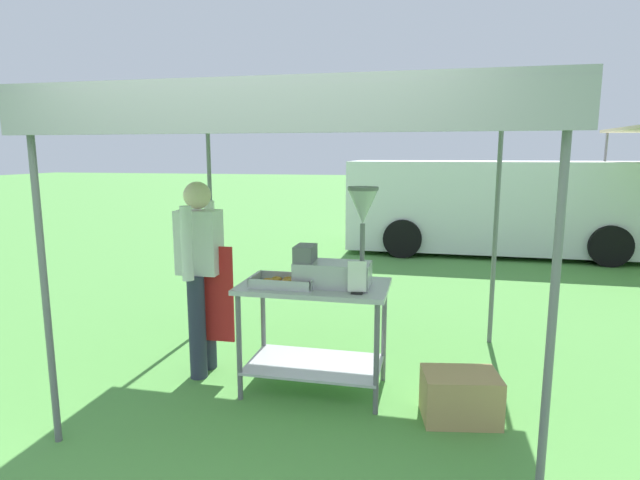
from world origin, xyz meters
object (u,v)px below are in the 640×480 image
at_px(stall_canopy, 317,111).
at_px(menu_sign, 357,280).
at_px(donut_cart, 314,315).
at_px(vendor, 201,268).
at_px(van_white, 497,205).
at_px(donut_tray, 285,283).
at_px(donut_fryer, 339,254).
at_px(supply_crate, 460,396).

relative_size(stall_canopy, menu_sign, 13.21).
bearing_deg(stall_canopy, donut_cart, -90.00).
height_order(stall_canopy, vendor, stall_canopy).
height_order(stall_canopy, van_white, stall_canopy).
height_order(menu_sign, van_white, van_white).
bearing_deg(donut_tray, stall_canopy, 43.46).
distance_m(donut_fryer, van_white, 6.62).
height_order(donut_tray, van_white, van_white).
relative_size(donut_fryer, van_white, 0.14).
bearing_deg(van_white, donut_tray, -109.18).
height_order(donut_cart, menu_sign, menu_sign).
relative_size(stall_canopy, supply_crate, 5.48).
relative_size(vendor, van_white, 0.30).
xyz_separation_m(vendor, van_white, (3.01, 6.21, -0.03)).
relative_size(donut_cart, vendor, 0.70).
bearing_deg(donut_tray, vendor, 165.15).
xyz_separation_m(donut_tray, supply_crate, (1.29, -0.13, -0.71)).
height_order(donut_cart, donut_fryer, donut_fryer).
xyz_separation_m(donut_cart, supply_crate, (1.09, -0.23, -0.44)).
xyz_separation_m(stall_canopy, menu_sign, (0.36, -0.31, -1.19)).
bearing_deg(donut_cart, donut_tray, -155.06).
relative_size(stall_canopy, vendor, 1.93).
distance_m(stall_canopy, donut_fryer, 1.06).
distance_m(donut_cart, vendor, 1.03).
distance_m(donut_fryer, vendor, 1.20).
xyz_separation_m(donut_fryer, menu_sign, (0.17, -0.18, -0.15)).
relative_size(menu_sign, van_white, 0.04).
xyz_separation_m(supply_crate, van_white, (0.94, 6.55, 0.71)).
xyz_separation_m(donut_tray, vendor, (-0.78, 0.21, 0.03)).
xyz_separation_m(menu_sign, vendor, (-1.34, 0.32, -0.05)).
bearing_deg(menu_sign, donut_cart, 149.58).
relative_size(donut_tray, menu_sign, 2.03).
relative_size(donut_tray, supply_crate, 0.84).
relative_size(donut_cart, supply_crate, 1.98).
bearing_deg(donut_fryer, stall_canopy, 146.83).
distance_m(donut_cart, van_white, 6.65).
distance_m(menu_sign, supply_crate, 1.08).
distance_m(stall_canopy, donut_tray, 1.29).
height_order(stall_canopy, donut_tray, stall_canopy).
xyz_separation_m(stall_canopy, van_white, (2.03, 6.23, -1.26)).
xyz_separation_m(donut_tray, van_white, (2.23, 6.42, 0.00)).
bearing_deg(stall_canopy, supply_crate, -16.58).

